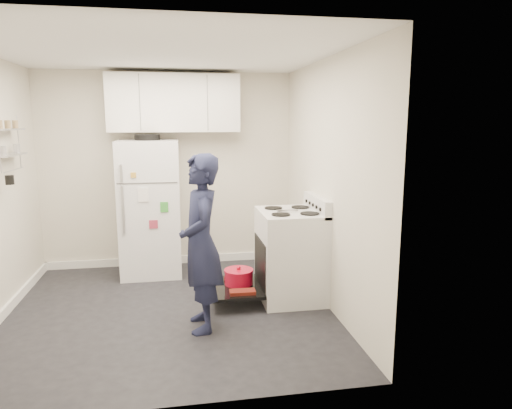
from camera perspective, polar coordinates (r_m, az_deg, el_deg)
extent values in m
cube|color=black|center=(4.79, -10.67, -12.93)|extent=(3.20, 3.20, 0.01)
cube|color=white|center=(4.45, -11.79, 18.18)|extent=(3.20, 3.20, 0.01)
cube|color=beige|center=(6.04, -10.90, 4.18)|extent=(3.20, 0.01, 2.50)
cube|color=beige|center=(2.88, -11.83, -2.44)|extent=(3.20, 0.01, 2.50)
cube|color=beige|center=(4.69, 8.74, 2.54)|extent=(0.01, 3.20, 2.50)
cube|color=white|center=(5.06, -29.37, -12.22)|extent=(0.03, 3.20, 0.10)
cube|color=white|center=(6.26, -10.53, -6.82)|extent=(3.20, 0.03, 0.10)
cube|color=silver|center=(4.91, 4.31, -6.47)|extent=(0.65, 0.76, 0.92)
cube|color=black|center=(4.91, 3.50, -7.19)|extent=(0.53, 0.60, 0.52)
cube|color=orange|center=(4.98, 6.55, -6.99)|extent=(0.02, 0.56, 0.46)
cylinder|color=black|center=(4.98, 4.05, -9.13)|extent=(0.34, 0.34, 0.02)
cube|color=silver|center=(4.86, 7.66, -0.04)|extent=(0.08, 0.76, 0.18)
cube|color=silver|center=(4.79, 4.38, -1.02)|extent=(0.65, 0.76, 0.03)
cube|color=#B2B2B7|center=(4.73, 3.95, -0.75)|extent=(0.22, 0.03, 0.01)
cube|color=black|center=(4.90, -2.67, -10.35)|extent=(0.55, 0.70, 0.03)
cylinder|color=#B2B2B7|center=(4.87, -5.58, -10.08)|extent=(0.02, 0.66, 0.02)
cylinder|color=#B30B24|center=(4.94, -2.17, -9.12)|extent=(0.30, 0.30, 0.14)
cylinder|color=#B30B24|center=(4.91, -2.18, -8.24)|extent=(0.31, 0.31, 0.02)
sphere|color=#B30B24|center=(4.90, -2.18, -7.93)|extent=(0.04, 0.04, 0.04)
cube|color=#A02111|center=(4.69, -1.70, -10.88)|extent=(0.26, 0.14, 0.04)
cube|color=#A02111|center=(5.10, -2.42, -9.11)|extent=(0.29, 0.21, 0.04)
cube|color=silver|center=(5.76, -13.08, -0.43)|extent=(0.72, 0.70, 1.66)
cube|color=#4C4C4C|center=(5.36, -13.43, 2.63)|extent=(0.68, 0.01, 0.01)
cube|color=#B2B2B7|center=(5.35, -16.49, 3.77)|extent=(0.02, 0.03, 0.20)
cube|color=#B2B2B7|center=(5.41, -16.27, -0.65)|extent=(0.02, 0.03, 0.55)
cylinder|color=black|center=(5.67, -13.44, 8.18)|extent=(0.30, 0.30, 0.07)
cube|color=white|center=(5.37, -13.91, 1.18)|extent=(0.12, 0.01, 0.16)
cube|color=gold|center=(5.35, -15.08, 3.57)|extent=(0.06, 0.01, 0.06)
cube|color=#A32E43|center=(5.43, -12.70, -2.44)|extent=(0.10, 0.01, 0.10)
cube|color=green|center=(5.39, -11.40, -0.32)|extent=(0.09, 0.01, 0.12)
cube|color=silver|center=(5.84, -10.21, 12.36)|extent=(1.60, 0.33, 0.70)
cube|color=#B2B2B7|center=(5.17, -28.58, 8.25)|extent=(0.14, 0.60, 0.02)
cube|color=#B2B2B7|center=(5.18, -28.34, 5.49)|extent=(0.14, 0.60, 0.02)
cylinder|color=black|center=(5.02, -28.43, 2.72)|extent=(0.08, 0.08, 0.09)
imported|color=#181B36|center=(4.12, -6.92, -4.84)|extent=(0.43, 0.61, 1.60)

